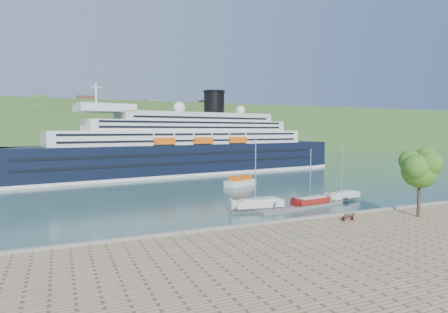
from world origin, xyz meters
TOP-DOWN VIEW (x-y plane):
  - ground at (0.00, 0.00)m, footprint 400.00×400.00m
  - far_hillside at (0.00, 145.00)m, footprint 400.00×50.00m
  - quay_coping at (0.00, -0.20)m, footprint 220.00×0.50m
  - cruise_ship at (-1.77, 59.18)m, footprint 102.44×28.35m
  - park_bench at (-0.32, -2.86)m, footprint 1.58×0.65m
  - promenade_tree at (9.07, -4.79)m, footprint 5.61×5.61m
  - floating_pontoon at (2.41, 9.36)m, footprint 17.32×4.76m
  - sailboat_white_near at (-4.89, 10.38)m, footprint 8.09×3.24m
  - sailboat_red at (4.13, 9.75)m, footprint 6.67×2.47m
  - sailboat_white_far at (11.62, 11.33)m, footprint 7.26×3.15m
  - tender_launch at (3.53, 33.45)m, footprint 7.94×5.15m

SIDE VIEW (x-z plane):
  - ground at x=0.00m, z-range 0.00..0.00m
  - floating_pontoon at x=2.41m, z-range 0.00..0.38m
  - tender_launch at x=3.53m, z-range 0.00..2.08m
  - quay_coping at x=0.00m, z-range 1.00..1.30m
  - park_bench at x=-0.32m, z-range 1.00..2.01m
  - sailboat_red at x=4.13m, z-range 0.00..8.42m
  - sailboat_white_far at x=11.62m, z-range 0.00..9.08m
  - sailboat_white_near at x=-4.89m, z-range 0.00..10.16m
  - promenade_tree at x=9.07m, z-range 1.00..10.29m
  - cruise_ship at x=-1.77m, z-range 0.00..22.76m
  - far_hillside at x=0.00m, z-range 0.00..24.00m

